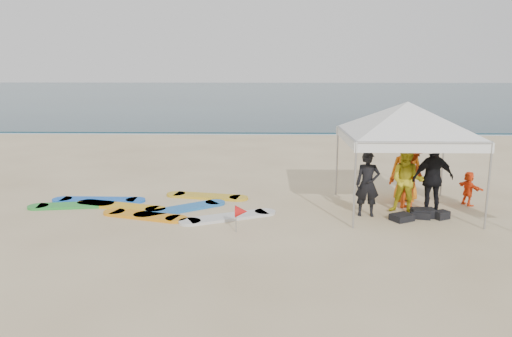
{
  "coord_description": "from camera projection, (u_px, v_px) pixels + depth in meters",
  "views": [
    {
      "loc": [
        0.85,
        -9.73,
        3.75
      ],
      "look_at": [
        0.54,
        2.6,
        1.2
      ],
      "focal_mm": 35.0,
      "sensor_mm": 36.0,
      "label": 1
    }
  ],
  "objects": [
    {
      "name": "canopy_tent",
      "position": [
        408.0,
        102.0,
        12.62
      ],
      "size": [
        4.33,
        4.33,
        3.26
      ],
      "color": "#A5A5A8",
      "rests_on": "ground"
    },
    {
      "name": "person_black_b",
      "position": [
        433.0,
        179.0,
        12.68
      ],
      "size": [
        1.16,
        0.65,
        1.87
      ],
      "primitive_type": "imported",
      "rotation": [
        0.0,
        0.0,
        3.32
      ],
      "color": "black",
      "rests_on": "ground"
    },
    {
      "name": "surfboard_spread",
      "position": [
        150.0,
        207.0,
        13.38
      ],
      "size": [
        6.26,
        3.13,
        0.07
      ],
      "color": "blue",
      "rests_on": "ground"
    },
    {
      "name": "person_orange_a",
      "position": [
        409.0,
        176.0,
        13.23
      ],
      "size": [
        1.29,
        1.22,
        1.75
      ],
      "primitive_type": "imported",
      "rotation": [
        0.0,
        0.0,
        2.46
      ],
      "color": "#E14914",
      "rests_on": "ground"
    },
    {
      "name": "marker_pennant",
      "position": [
        241.0,
        212.0,
        11.33
      ],
      "size": [
        0.28,
        0.28,
        0.64
      ],
      "color": "#A5A5A8",
      "rests_on": "ground"
    },
    {
      "name": "person_black_a",
      "position": [
        368.0,
        184.0,
        12.55
      ],
      "size": [
        0.63,
        0.44,
        1.65
      ],
      "primitive_type": "imported",
      "rotation": [
        0.0,
        0.0,
        -0.07
      ],
      "color": "black",
      "rests_on": "ground"
    },
    {
      "name": "person_orange_b",
      "position": [
        406.0,
        170.0,
        13.92
      ],
      "size": [
        0.89,
        0.6,
        1.77
      ],
      "primitive_type": "imported",
      "rotation": [
        0.0,
        0.0,
        3.1
      ],
      "color": "orange",
      "rests_on": "ground"
    },
    {
      "name": "shoreline_foam",
      "position": [
        253.0,
        133.0,
        28.12
      ],
      "size": [
        160.0,
        1.2,
        0.01
      ],
      "primitive_type": "cube",
      "color": "silver",
      "rests_on": "ground"
    },
    {
      "name": "person_yellow",
      "position": [
        407.0,
        181.0,
        12.77
      ],
      "size": [
        1.01,
        0.9,
        1.71
      ],
      "primitive_type": "imported",
      "rotation": [
        0.0,
        0.0,
        -0.36
      ],
      "color": "gold",
      "rests_on": "ground"
    },
    {
      "name": "ground",
      "position": [
        227.0,
        251.0,
        10.31
      ],
      "size": [
        120.0,
        120.0,
        0.0
      ],
      "primitive_type": "plane",
      "color": "beige",
      "rests_on": "ground"
    },
    {
      "name": "gear_pile",
      "position": [
        420.0,
        215.0,
        12.45
      ],
      "size": [
        1.56,
        0.78,
        0.22
      ],
      "color": "black",
      "rests_on": "ground"
    },
    {
      "name": "ocean",
      "position": [
        262.0,
        93.0,
        69.04
      ],
      "size": [
        160.0,
        84.0,
        0.08
      ],
      "primitive_type": "cube",
      "color": "#0C2633",
      "rests_on": "ground"
    },
    {
      "name": "person_seated",
      "position": [
        468.0,
        188.0,
        13.58
      ],
      "size": [
        0.57,
        0.91,
        0.94
      ],
      "primitive_type": "imported",
      "rotation": [
        0.0,
        0.0,
        1.93
      ],
      "color": "#FF4B16",
      "rests_on": "ground"
    }
  ]
}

